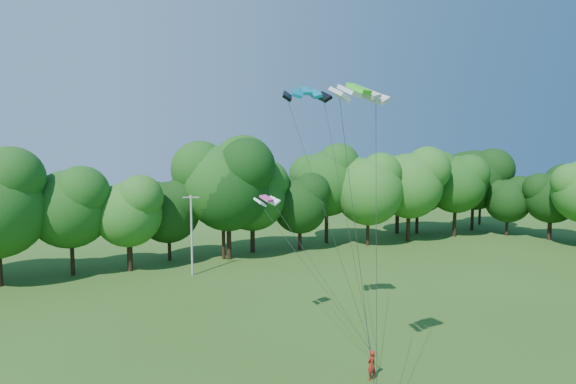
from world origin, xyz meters
name	(u,v)px	position (x,y,z in m)	size (l,w,h in m)	color
utility_pole	(192,234)	(-1.63, 30.67, 3.94)	(1.43, 0.70, 7.64)	#A9A8A1
kite_flyer_left	(371,365)	(1.39, 7.25, 0.78)	(0.57, 0.37, 1.56)	maroon
kite_teal	(306,91)	(0.53, 12.75, 15.30)	(2.99, 1.93, 0.64)	#046F91
kite_green	(359,89)	(-1.30, 5.02, 14.39)	(2.66, 1.41, 0.59)	#36DD21
kite_pink	(267,198)	(-1.03, 14.91, 8.82)	(1.83, 1.29, 0.40)	#E13E95
tree_back_center	(228,179)	(3.64, 35.06, 8.75)	(9.64, 9.64, 14.02)	black
tree_back_east	(398,182)	(30.20, 38.62, 7.37)	(8.12, 8.12, 11.81)	black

